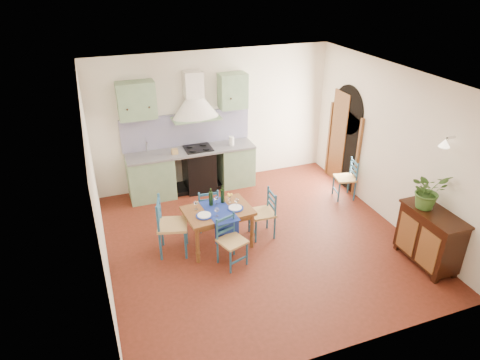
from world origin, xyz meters
name	(u,v)px	position (x,y,z in m)	size (l,w,h in m)	color
floor	(259,241)	(0.00, 0.00, 0.00)	(5.00, 5.00, 0.00)	#451B0E
back_wall	(196,141)	(-0.47, 2.29, 1.05)	(5.00, 0.96, 2.80)	silver
right_wall	(381,144)	(2.50, 0.28, 1.34)	(0.26, 5.00, 2.80)	silver
left_wall	(96,195)	(-2.50, 0.00, 1.40)	(0.04, 5.00, 2.80)	silver
ceiling	(263,79)	(0.00, 0.00, 2.80)	(5.00, 5.00, 0.01)	white
dining_table	(218,214)	(-0.68, 0.13, 0.61)	(1.15, 0.88, 1.01)	brown
chair_near	(231,241)	(-0.64, -0.40, 0.43)	(0.49, 0.49, 0.82)	navy
chair_far	(207,208)	(-0.71, 0.70, 0.42)	(0.40, 0.40, 0.82)	navy
chair_left	(170,226)	(-1.47, 0.21, 0.52)	(0.57, 0.57, 1.00)	navy
chair_right	(264,213)	(0.14, 0.15, 0.44)	(0.41, 0.41, 0.86)	navy
chair_spare	(346,178)	(2.23, 0.82, 0.43)	(0.45, 0.45, 0.82)	navy
sideboard	(429,236)	(2.26, -1.46, 0.51)	(0.50, 1.05, 0.94)	black
potted_plant	(428,190)	(2.22, -1.27, 1.23)	(0.53, 0.46, 0.59)	#365D23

